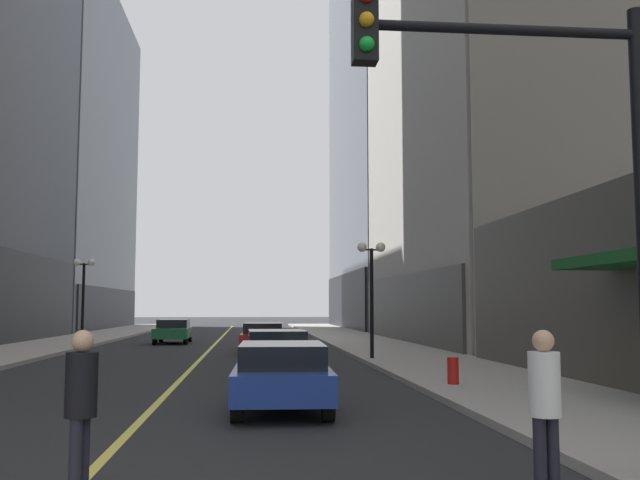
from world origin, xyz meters
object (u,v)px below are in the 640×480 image
(traffic_light_near_right, at_px, (553,156))
(street_lamp_left_far, at_px, (84,282))
(pedestrian_in_black_coat, at_px, (81,400))
(pedestrian_in_white_shirt, at_px, (545,399))
(street_lamp_right_mid, at_px, (372,274))
(car_red, at_px, (263,336))
(fire_hydrant_right, at_px, (453,374))
(car_green, at_px, (173,330))
(car_blue, at_px, (282,373))
(car_white, at_px, (276,350))

(traffic_light_near_right, bearing_deg, street_lamp_left_far, 112.17)
(traffic_light_near_right, bearing_deg, pedestrian_in_black_coat, 176.87)
(pedestrian_in_white_shirt, height_order, street_lamp_right_mid, street_lamp_right_mid)
(car_red, bearing_deg, fire_hydrant_right, -73.43)
(car_green, distance_m, street_lamp_right_mid, 17.01)
(street_lamp_left_far, xyz_separation_m, street_lamp_right_mid, (12.80, -10.37, 0.00))
(pedestrian_in_white_shirt, distance_m, street_lamp_right_mid, 18.80)
(car_red, distance_m, fire_hydrant_right, 15.40)
(car_blue, relative_size, car_green, 1.06)
(car_white, height_order, traffic_light_near_right, traffic_light_near_right)
(car_green, height_order, pedestrian_in_black_coat, pedestrian_in_black_coat)
(car_white, relative_size, fire_hydrant_right, 5.46)
(pedestrian_in_white_shirt, xyz_separation_m, pedestrian_in_black_coat, (-4.94, 0.45, -0.00))
(car_white, bearing_deg, car_green, 105.53)
(car_blue, xyz_separation_m, car_red, (-0.07, 17.72, 0.00))
(pedestrian_in_white_shirt, relative_size, fire_hydrant_right, 2.24)
(car_green, bearing_deg, car_red, -60.01)
(pedestrian_in_white_shirt, height_order, traffic_light_near_right, traffic_light_near_right)
(car_white, relative_size, car_red, 0.93)
(pedestrian_in_black_coat, bearing_deg, car_blue, 69.20)
(car_blue, xyz_separation_m, fire_hydrant_right, (4.33, 2.97, -0.32))
(fire_hydrant_right, bearing_deg, car_blue, -145.57)
(car_white, bearing_deg, car_blue, -91.17)
(pedestrian_in_black_coat, bearing_deg, pedestrian_in_white_shirt, -5.18)
(car_white, distance_m, pedestrian_in_black_coat, 14.40)
(pedestrian_in_black_coat, distance_m, fire_hydrant_right, 11.52)
(car_blue, xyz_separation_m, pedestrian_in_white_shirt, (2.52, -6.81, 0.33))
(car_red, height_order, fire_hydrant_right, car_red)
(car_green, relative_size, pedestrian_in_white_shirt, 2.34)
(car_white, distance_m, fire_hydrant_right, 6.40)
(pedestrian_in_black_coat, height_order, street_lamp_right_mid, street_lamp_right_mid)
(car_red, bearing_deg, traffic_light_near_right, -83.35)
(car_white, bearing_deg, fire_hydrant_right, -49.31)
(car_white, relative_size, street_lamp_right_mid, 0.99)
(street_lamp_right_mid, bearing_deg, car_red, 123.40)
(pedestrian_in_white_shirt, bearing_deg, car_blue, 110.35)
(pedestrian_in_black_coat, distance_m, street_lamp_left_far, 29.38)
(car_green, relative_size, street_lamp_right_mid, 0.94)
(car_white, distance_m, car_green, 19.06)
(car_white, relative_size, traffic_light_near_right, 0.77)
(pedestrian_in_white_shirt, distance_m, traffic_light_near_right, 2.71)
(car_green, xyz_separation_m, street_lamp_left_far, (-4.03, -3.98, 2.54))
(car_blue, height_order, pedestrian_in_black_coat, pedestrian_in_black_coat)
(pedestrian_in_black_coat, xyz_separation_m, street_lamp_left_far, (-6.56, 28.55, 2.21))
(car_green, height_order, pedestrian_in_white_shirt, pedestrian_in_white_shirt)
(car_red, xyz_separation_m, fire_hydrant_right, (4.39, -14.76, -0.32))
(pedestrian_in_white_shirt, bearing_deg, fire_hydrant_right, 79.56)
(car_blue, height_order, pedestrian_in_white_shirt, pedestrian_in_white_shirt)
(pedestrian_in_white_shirt, relative_size, street_lamp_left_far, 0.40)
(car_white, distance_m, street_lamp_right_mid, 6.00)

